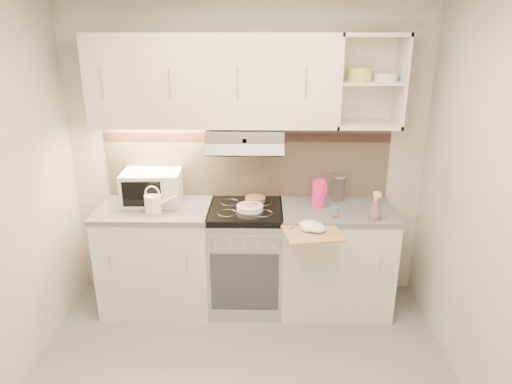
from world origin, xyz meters
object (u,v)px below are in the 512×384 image
glass_jar (338,188)px  spray_bottle (375,208)px  electric_range (246,257)px  pink_pitcher (319,193)px  watering_can (154,203)px  cutting_board (312,233)px  microwave (152,187)px  plate_stack (250,208)px

glass_jar → spray_bottle: spray_bottle is taller
electric_range → pink_pitcher: (0.60, 0.05, 0.56)m
watering_can → glass_jar: glass_jar is taller
watering_can → cutting_board: 1.26m
watering_can → cutting_board: bearing=-19.8°
cutting_board → electric_range: bearing=130.5°
pink_pitcher → cutting_board: size_ratio=0.56×
pink_pitcher → spray_bottle: 0.48m
watering_can → spray_bottle: 1.72m
microwave → watering_can: (0.06, -0.22, -0.05)m
microwave → cutting_board: size_ratio=1.22×
microwave → watering_can: size_ratio=1.89×
microwave → pink_pitcher: 1.38m
spray_bottle → electric_range: bearing=165.2°
plate_stack → glass_jar: glass_jar is taller
cutting_board → pink_pitcher: bearing=67.9°
plate_stack → glass_jar: 0.78m
microwave → glass_jar: (1.55, 0.07, -0.02)m
watering_can → plate_stack: watering_can is taller
glass_jar → cutting_board: glass_jar is taller
glass_jar → cutting_board: 0.67m
plate_stack → pink_pitcher: (0.56, 0.09, 0.09)m
watering_can → spray_bottle: bearing=-9.6°
plate_stack → microwave: bearing=168.7°
glass_jar → watering_can: bearing=-168.9°
electric_range → cutting_board: electric_range is taller
microwave → electric_range: bearing=-11.3°
cutting_board → spray_bottle: bearing=10.8°
cutting_board → glass_jar: bearing=55.6°
microwave → pink_pitcher: size_ratio=2.19×
watering_can → glass_jar: 1.52m
watering_can → cutting_board: size_ratio=0.65×
glass_jar → electric_range: bearing=-166.3°
plate_stack → cutting_board: plate_stack is taller
electric_range → glass_jar: size_ratio=3.94×
plate_stack → spray_bottle: (0.96, -0.17, 0.07)m
electric_range → glass_jar: (0.77, 0.19, 0.56)m
pink_pitcher → electric_range: bearing=-158.8°
pink_pitcher → watering_can: bearing=-156.7°
electric_range → pink_pitcher: pink_pitcher is taller
watering_can → glass_jar: (1.49, 0.29, 0.04)m
electric_range → plate_stack: bearing=-52.5°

